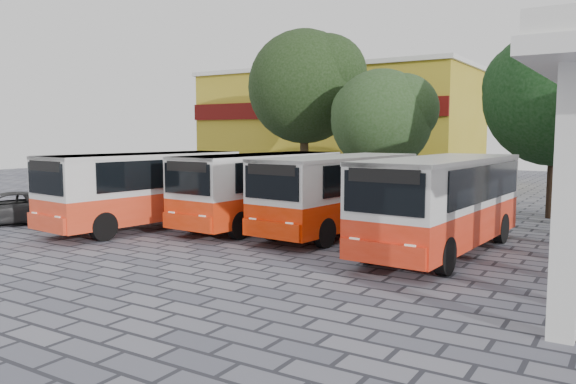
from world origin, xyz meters
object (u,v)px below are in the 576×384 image
Objects in this scene: bus_far_left at (145,185)px; bus_centre_left at (261,185)px; bus_centre_right at (339,189)px; parked_car at (6,208)px; bus_far_right at (442,198)px.

bus_far_left is 1.02× the size of bus_centre_left.
bus_far_left is at bearing -140.07° from bus_centre_left.
bus_centre_right is 1.74× the size of parked_car.
parked_car is (-12.03, -5.10, -0.97)m from bus_centre_right.
bus_centre_left is at bearing 57.63° from parked_car.
bus_centre_left is 3.19m from bus_centre_right.
bus_far_right is 1.78× the size of parked_car.
bus_centre_left is 1.74× the size of parked_car.
bus_far_left reaches higher than parked_car.
bus_centre_left is at bearing 175.32° from bus_far_right.
bus_centre_right is at bearing 29.18° from bus_far_left.
bus_far_right is at bearing 14.33° from bus_far_left.
bus_far_right reaches higher than bus_centre_right.
bus_centre_left reaches higher than parked_car.
bus_far_right reaches higher than bus_centre_left.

